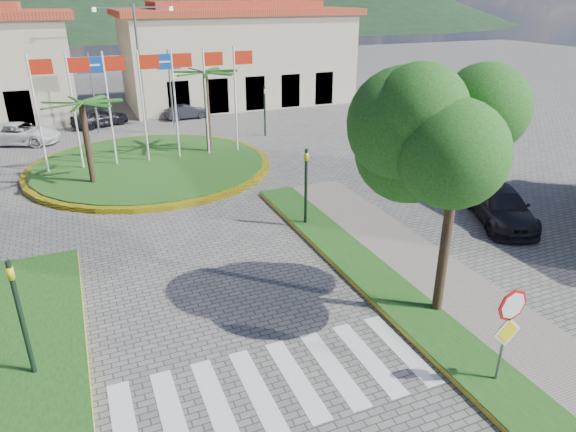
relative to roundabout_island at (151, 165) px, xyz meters
name	(u,v)px	position (x,y,z in m)	size (l,w,h in m)	color
sidewalk_right	(530,370)	(6.00, -20.00, -0.10)	(4.00, 28.00, 0.15)	gray
verge_right	(492,382)	(4.80, -20.00, -0.09)	(1.60, 28.00, 0.18)	#1C4814
crosswalk	(273,385)	(0.00, -18.00, -0.17)	(8.00, 3.00, 0.01)	silver
roundabout_island	(151,165)	(0.00, 0.00, 0.00)	(12.70, 12.70, 6.00)	yellow
stop_sign	(509,322)	(4.90, -20.04, 1.61)	(0.80, 0.11, 2.65)	slate
deciduous_tree	(459,140)	(5.50, -17.00, 5.00)	(3.60, 3.60, 6.80)	black
traffic_light_left	(19,310)	(-5.20, -15.50, 1.77)	(0.15, 0.18, 3.20)	black
traffic_light_right	(306,180)	(4.50, -10.00, 1.77)	(0.15, 0.18, 3.20)	black
traffic_light_far	(265,106)	(8.00, 4.00, 1.77)	(0.18, 0.15, 3.20)	black
direction_sign_west	(91,79)	(-2.00, 8.97, 3.35)	(1.60, 0.14, 5.20)	slate
direction_sign_east	(169,75)	(3.00, 8.97, 3.35)	(1.60, 0.14, 5.20)	slate
street_lamp_centre	(139,63)	(1.00, 8.00, 4.32)	(4.80, 0.16, 8.00)	slate
building_right	(237,54)	(10.00, 16.00, 3.73)	(19.08, 9.54, 8.05)	#BCAF8E
white_van	(20,134)	(-6.62, 8.00, 0.48)	(2.16, 4.69, 1.30)	white
car_dark_a	(100,117)	(-1.75, 10.94, 0.48)	(1.55, 3.84, 1.31)	black
car_dark_b	(187,112)	(4.40, 10.97, 0.35)	(1.11, 3.18, 1.05)	black
car_side_right	(501,206)	(12.00, -12.61, 0.50)	(1.89, 4.64, 1.35)	black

